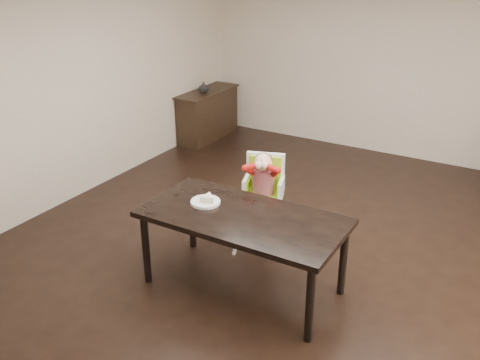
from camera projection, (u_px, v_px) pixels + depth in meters
name	position (u px, v px, depth m)	size (l,w,h in m)	color
ground	(291.00, 261.00, 5.38)	(7.00, 7.00, 0.00)	black
room_walls	(299.00, 79.00, 4.63)	(6.02, 7.02, 2.71)	beige
dining_table	(243.00, 223.00, 4.71)	(1.80, 0.90, 0.75)	black
high_chair	(264.00, 181.00, 5.41)	(0.55, 0.55, 1.04)	white
plate	(206.00, 201.00, 4.89)	(0.30, 0.30, 0.08)	white
sideboard	(208.00, 115.00, 8.63)	(0.44, 1.26, 0.79)	black
vase	(204.00, 87.00, 8.37)	(0.16, 0.16, 0.16)	#99999E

